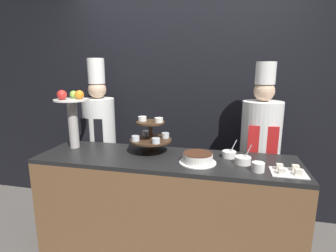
{
  "coord_description": "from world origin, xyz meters",
  "views": [
    {
      "loc": [
        0.49,
        -1.73,
        1.65
      ],
      "look_at": [
        0.0,
        0.4,
        1.16
      ],
      "focal_mm": 28.0,
      "sensor_mm": 36.0,
      "label": 1
    }
  ],
  "objects_px": {
    "cake_round": "(198,158)",
    "cake_square_tray": "(289,171)",
    "serving_bowl_near": "(243,160)",
    "chef_center_left": "(260,144)",
    "chef_left": "(100,133)",
    "fruit_pedestal": "(72,112)",
    "serving_bowl_far": "(229,154)",
    "cup_white": "(258,167)",
    "tiered_stand": "(151,135)"
  },
  "relations": [
    {
      "from": "cake_round",
      "to": "cake_square_tray",
      "type": "xyz_separation_m",
      "value": [
        0.66,
        -0.06,
        -0.02
      ]
    },
    {
      "from": "serving_bowl_near",
      "to": "chef_center_left",
      "type": "bearing_deg",
      "value": 70.39
    },
    {
      "from": "cake_round",
      "to": "chef_left",
      "type": "xyz_separation_m",
      "value": [
        -1.14,
        0.58,
        0.0
      ]
    },
    {
      "from": "fruit_pedestal",
      "to": "serving_bowl_near",
      "type": "distance_m",
      "value": 1.57
    },
    {
      "from": "serving_bowl_far",
      "to": "chef_left",
      "type": "distance_m",
      "value": 1.44
    },
    {
      "from": "cup_white",
      "to": "serving_bowl_far",
      "type": "xyz_separation_m",
      "value": [
        -0.2,
        0.27,
        -0.01
      ]
    },
    {
      "from": "serving_bowl_far",
      "to": "tiered_stand",
      "type": "bearing_deg",
      "value": -178.48
    },
    {
      "from": "tiered_stand",
      "to": "fruit_pedestal",
      "type": "height_order",
      "value": "fruit_pedestal"
    },
    {
      "from": "serving_bowl_far",
      "to": "chef_center_left",
      "type": "bearing_deg",
      "value": 53.13
    },
    {
      "from": "tiered_stand",
      "to": "cup_white",
      "type": "height_order",
      "value": "tiered_stand"
    },
    {
      "from": "serving_bowl_far",
      "to": "cake_square_tray",
      "type": "bearing_deg",
      "value": -31.49
    },
    {
      "from": "cake_round",
      "to": "serving_bowl_far",
      "type": "bearing_deg",
      "value": 38.13
    },
    {
      "from": "tiered_stand",
      "to": "cup_white",
      "type": "bearing_deg",
      "value": -15.87
    },
    {
      "from": "cake_round",
      "to": "serving_bowl_near",
      "type": "xyz_separation_m",
      "value": [
        0.35,
        0.06,
        -0.01
      ]
    },
    {
      "from": "cake_square_tray",
      "to": "chef_center_left",
      "type": "distance_m",
      "value": 0.65
    },
    {
      "from": "fruit_pedestal",
      "to": "serving_bowl_far",
      "type": "bearing_deg",
      "value": 1.47
    },
    {
      "from": "tiered_stand",
      "to": "serving_bowl_far",
      "type": "height_order",
      "value": "tiered_stand"
    },
    {
      "from": "chef_center_left",
      "to": "cake_round",
      "type": "bearing_deg",
      "value": -132.73
    },
    {
      "from": "cake_round",
      "to": "chef_center_left",
      "type": "xyz_separation_m",
      "value": [
        0.53,
        0.58,
        -0.01
      ]
    },
    {
      "from": "cake_square_tray",
      "to": "tiered_stand",
      "type": "bearing_deg",
      "value": 167.84
    },
    {
      "from": "cake_square_tray",
      "to": "chef_left",
      "type": "relative_size",
      "value": 0.14
    },
    {
      "from": "cake_round",
      "to": "serving_bowl_near",
      "type": "distance_m",
      "value": 0.35
    },
    {
      "from": "cake_round",
      "to": "chef_center_left",
      "type": "height_order",
      "value": "chef_center_left"
    },
    {
      "from": "cake_round",
      "to": "cup_white",
      "type": "bearing_deg",
      "value": -10.03
    },
    {
      "from": "cup_white",
      "to": "chef_left",
      "type": "bearing_deg",
      "value": 157.66
    },
    {
      "from": "fruit_pedestal",
      "to": "chef_center_left",
      "type": "xyz_separation_m",
      "value": [
        1.72,
        0.42,
        -0.31
      ]
    },
    {
      "from": "cake_round",
      "to": "cup_white",
      "type": "xyz_separation_m",
      "value": [
        0.45,
        -0.08,
        -0.0
      ]
    },
    {
      "from": "cake_round",
      "to": "cake_square_tray",
      "type": "distance_m",
      "value": 0.66
    },
    {
      "from": "cup_white",
      "to": "chef_center_left",
      "type": "xyz_separation_m",
      "value": [
        0.08,
        0.65,
        -0.01
      ]
    },
    {
      "from": "tiered_stand",
      "to": "serving_bowl_far",
      "type": "xyz_separation_m",
      "value": [
        0.68,
        0.02,
        -0.13
      ]
    },
    {
      "from": "cup_white",
      "to": "cake_square_tray",
      "type": "relative_size",
      "value": 0.38
    },
    {
      "from": "tiered_stand",
      "to": "serving_bowl_far",
      "type": "relative_size",
      "value": 2.37
    },
    {
      "from": "serving_bowl_far",
      "to": "chef_center_left",
      "type": "xyz_separation_m",
      "value": [
        0.29,
        0.38,
        -0.0
      ]
    },
    {
      "from": "tiered_stand",
      "to": "serving_bowl_near",
      "type": "distance_m",
      "value": 0.8
    },
    {
      "from": "cup_white",
      "to": "cake_square_tray",
      "type": "bearing_deg",
      "value": 4.24
    },
    {
      "from": "serving_bowl_near",
      "to": "chef_left",
      "type": "height_order",
      "value": "chef_left"
    },
    {
      "from": "chef_left",
      "to": "chef_center_left",
      "type": "distance_m",
      "value": 1.68
    },
    {
      "from": "fruit_pedestal",
      "to": "serving_bowl_far",
      "type": "relative_size",
      "value": 3.51
    },
    {
      "from": "chef_left",
      "to": "serving_bowl_far",
      "type": "bearing_deg",
      "value": -15.49
    },
    {
      "from": "chef_left",
      "to": "cake_square_tray",
      "type": "bearing_deg",
      "value": -19.51
    },
    {
      "from": "tiered_stand",
      "to": "cake_round",
      "type": "height_order",
      "value": "tiered_stand"
    },
    {
      "from": "tiered_stand",
      "to": "chef_left",
      "type": "bearing_deg",
      "value": 150.31
    },
    {
      "from": "cake_round",
      "to": "chef_center_left",
      "type": "relative_size",
      "value": 0.17
    },
    {
      "from": "chef_left",
      "to": "chef_center_left",
      "type": "bearing_deg",
      "value": -0.0
    },
    {
      "from": "tiered_stand",
      "to": "fruit_pedestal",
      "type": "relative_size",
      "value": 0.68
    },
    {
      "from": "cake_round",
      "to": "serving_bowl_near",
      "type": "bearing_deg",
      "value": 9.88
    },
    {
      "from": "fruit_pedestal",
      "to": "cake_round",
      "type": "relative_size",
      "value": 1.86
    },
    {
      "from": "cake_square_tray",
      "to": "chef_center_left",
      "type": "relative_size",
      "value": 0.14
    },
    {
      "from": "fruit_pedestal",
      "to": "chef_left",
      "type": "xyz_separation_m",
      "value": [
        0.04,
        0.42,
        -0.3
      ]
    },
    {
      "from": "tiered_stand",
      "to": "cake_round",
      "type": "xyz_separation_m",
      "value": [
        0.44,
        -0.17,
        -0.12
      ]
    }
  ]
}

